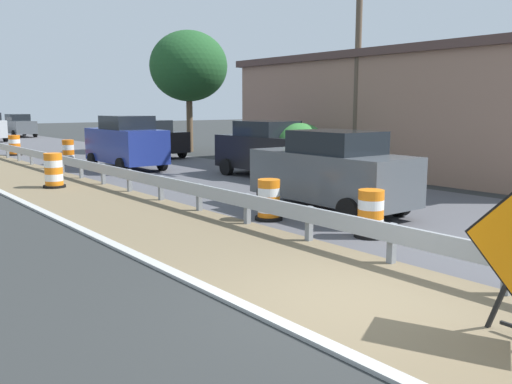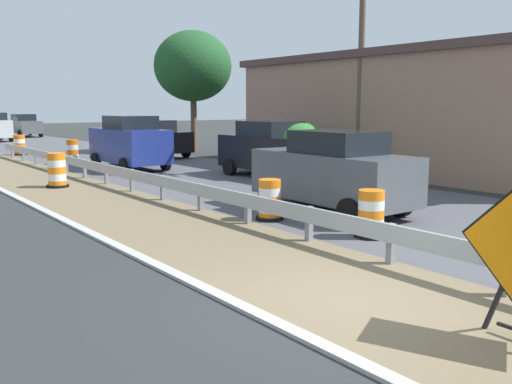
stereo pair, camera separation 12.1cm
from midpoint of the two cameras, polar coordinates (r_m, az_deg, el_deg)
ground_plane at (r=7.73m, az=9.77°, el=-11.37°), size 160.00×160.00×0.00m
median_dirt_strip at (r=8.06m, az=11.99°, el=-10.55°), size 3.32×120.00×0.01m
curb_near_edge at (r=6.87m, az=2.32°, el=-13.88°), size 0.20×120.00×0.11m
guardrail_median at (r=10.84m, az=5.03°, el=-2.49°), size 0.18×46.47×0.71m
traffic_barrel_nearest at (r=11.38m, az=11.61°, el=-2.48°), size 0.66×0.66×0.98m
traffic_barrel_close at (r=12.84m, az=1.08°, el=-1.03°), size 0.66×0.66×0.97m
traffic_barrel_mid at (r=19.11m, az=-20.60°, el=1.97°), size 0.72×0.72×1.14m
traffic_barrel_far at (r=26.32m, az=-19.17°, el=3.84°), size 0.64×0.64×1.13m
traffic_barrel_farther at (r=32.33m, az=-24.06°, el=4.40°), size 0.74×0.74×1.09m
car_lead_near_lane at (r=13.89m, az=7.65°, el=2.15°), size 2.07×4.53×2.06m
car_trailing_near_lane at (r=29.35m, az=-11.09°, el=5.54°), size 2.13×4.82×1.92m
car_mid_far_lane at (r=20.52m, az=1.25°, el=4.51°), size 2.18×4.54×2.11m
car_trailing_far_lane at (r=23.75m, az=-13.62°, el=5.05°), size 2.07×4.45×2.26m
car_distant_a at (r=51.52m, az=-23.67°, el=6.41°), size 1.93×4.79×1.94m
roadside_shop_near at (r=24.01m, az=17.04°, el=8.00°), size 7.79×15.88×4.78m
utility_pole_near at (r=21.47m, az=10.45°, el=13.43°), size 0.24×1.80×8.43m
bush_roadside at (r=20.25m, az=4.41°, el=4.33°), size 2.24×2.24×2.04m
tree_roadside at (r=32.19m, az=-7.18°, el=12.93°), size 4.44×4.44×6.90m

